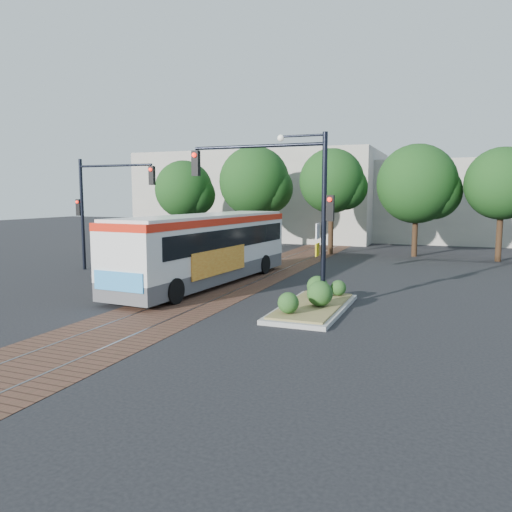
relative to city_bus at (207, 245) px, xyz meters
The scene contains 10 objects.
ground 3.26m from the city_bus, 65.10° to the right, with size 120.00×120.00×0.00m, color black.
trackbed 2.60m from the city_bus, 52.91° to the left, with size 3.60×40.00×0.02m.
tree_row 14.47m from the city_bus, 80.39° to the left, with size 26.40×5.60×7.67m.
warehouses 26.36m from the city_bus, 88.64° to the left, with size 40.00×13.00×8.00m.
city_bus is the anchor object (origin of this frame).
traffic_island 7.01m from the city_bus, 29.49° to the right, with size 2.20×5.20×1.13m.
signal_pole_main 6.45m from the city_bus, 33.25° to the right, with size 5.49×0.46×6.00m.
signal_pole_left 7.66m from the city_bus, 168.12° to the left, with size 4.99×0.34×6.00m.
officer 6.19m from the city_bus, behind, with size 0.68×0.44×1.85m, color black.
parked_car 11.24m from the city_bus, 117.19° to the left, with size 1.94×4.76×1.38m, color black.
Camera 1 is at (9.26, -17.85, 4.05)m, focal length 35.00 mm.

